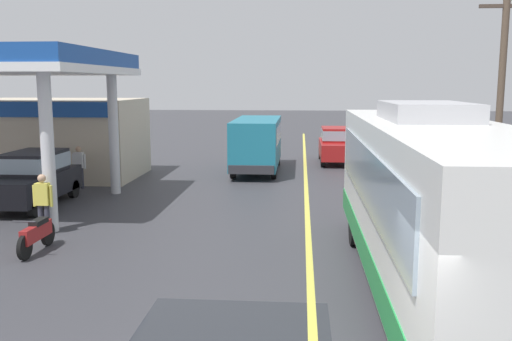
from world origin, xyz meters
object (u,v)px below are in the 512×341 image
Objects in this scene: coach_bus_main at (433,208)px; motorcycle_parked_forecourt at (37,234)px; car_trailing_behind_bus at (336,143)px; car_at_pump at (33,176)px; pedestrian_by_shop at (43,201)px; minibus_opposing_lane at (257,140)px; pedestrian_near_pump at (79,165)px.

coach_bus_main is 6.13× the size of motorcycle_parked_forecourt.
car_trailing_behind_bus is at bearing 63.12° from motorcycle_parked_forecourt.
car_at_pump is at bearing 148.13° from coach_bus_main.
car_trailing_behind_bus reaches higher than motorcycle_parked_forecourt.
pedestrian_by_shop is (-9.43, 3.63, -0.79)m from coach_bus_main.
coach_bus_main is at bearing -73.22° from minibus_opposing_lane.
pedestrian_near_pump reaches higher than motorcycle_parked_forecourt.
coach_bus_main is 18.29m from car_trailing_behind_bus.
pedestrian_near_pump is 0.40× the size of car_trailing_behind_bus.
motorcycle_parked_forecourt is 1.08× the size of pedestrian_near_pump.
coach_bus_main is 6.65× the size of pedestrian_near_pump.
car_at_pump is 15.49m from car_trailing_behind_bus.
minibus_opposing_lane is 3.69× the size of pedestrian_near_pump.
pedestrian_near_pump is at bearing 137.36° from coach_bus_main.
motorcycle_parked_forecourt is 18.16m from car_trailing_behind_bus.
car_at_pump is 3.98m from pedestrian_by_shop.
minibus_opposing_lane is 5.03m from car_trailing_behind_bus.
coach_bus_main is 15.13m from pedestrian_near_pump.
pedestrian_near_pump is at bearing -143.52° from minibus_opposing_lane.
pedestrian_by_shop is (1.97, -3.46, -0.08)m from car_at_pump.
minibus_opposing_lane is (-4.55, 15.09, -0.25)m from coach_bus_main.
motorcycle_parked_forecourt is 1.72m from pedestrian_by_shop.
minibus_opposing_lane is at bearing 36.48° from pedestrian_near_pump.
coach_bus_main is 13.44m from car_at_pump.
pedestrian_by_shop is at bearing -120.88° from car_trailing_behind_bus.
coach_bus_main is 15.76m from minibus_opposing_lane.
pedestrian_near_pump is 1.00× the size of pedestrian_by_shop.
minibus_opposing_lane is at bearing 49.40° from car_at_pump.
coach_bus_main reaches higher than car_at_pump.
pedestrian_by_shop is (1.68, -6.60, 0.00)m from pedestrian_near_pump.
car_trailing_behind_bus is at bearing 39.44° from minibus_opposing_lane.
motorcycle_parked_forecourt is at bearing -108.45° from minibus_opposing_lane.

